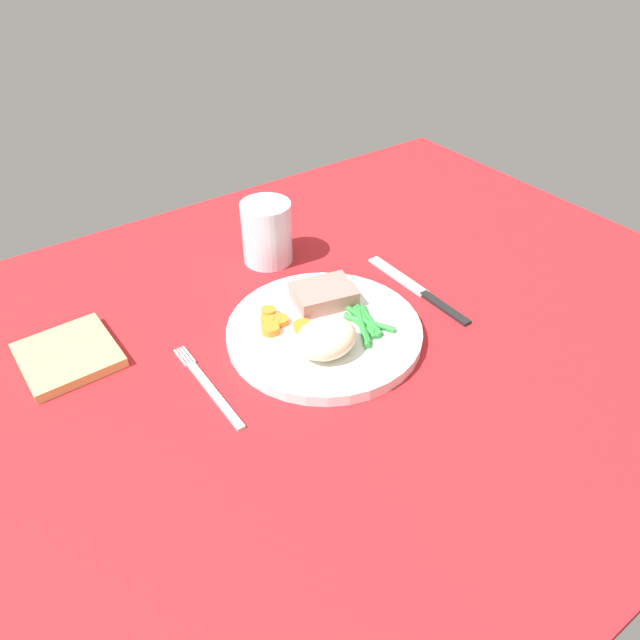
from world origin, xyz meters
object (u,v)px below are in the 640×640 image
knife (419,291)px  napkin (68,355)px  fork (208,386)px  dinner_plate (320,331)px  meat_portion (324,295)px  water_glass (267,236)px

knife → napkin: 48.89cm
fork → knife: bearing=-4.2°
knife → napkin: size_ratio=1.76×
dinner_plate → meat_portion: meat_portion is taller
knife → water_glass: 24.86cm
fork → knife: size_ratio=0.81×
water_glass → napkin: (-33.10, -5.68, -3.48)cm
fork → dinner_plate: bearing=-3.2°
dinner_plate → water_glass: (4.27, 20.22, 3.36)cm
meat_portion → knife: (14.25, -4.36, -2.63)cm
fork → napkin: 19.14cm
meat_portion → knife: 15.13cm
dinner_plate → knife: dinner_plate is taller
meat_portion → fork: meat_portion is taller
knife → water_glass: water_glass is taller
dinner_plate → knife: size_ratio=1.26×
water_glass → napkin: size_ratio=0.84×
fork → napkin: size_ratio=1.43×
knife → water_glass: (-13.48, 20.51, 3.96)cm
meat_portion → fork: bearing=-167.9°
dinner_plate → fork: (-16.70, -0.26, -0.60)cm
knife → water_glass: bearing=123.4°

